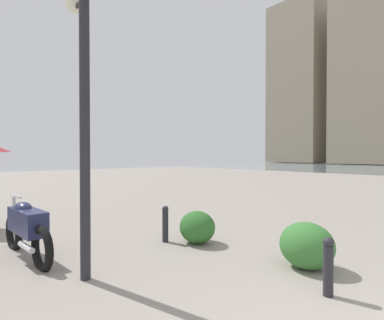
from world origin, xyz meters
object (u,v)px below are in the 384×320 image
motorcycle (26,228)px  bollard_mid (165,223)px  lamppost (85,84)px  bollard_near (328,265)px

motorcycle → bollard_mid: motorcycle is taller
lamppost → bollard_near: lamppost is taller
bollard_mid → lamppost: bearing=111.4°
lamppost → bollard_mid: 3.11m
lamppost → motorcycle: bearing=14.9°
motorcycle → bollard_mid: (-0.79, -2.31, -0.12)m
bollard_near → bollard_mid: bearing=2.8°
lamppost → bollard_near: bearing=-139.8°
lamppost → motorcycle: (1.54, 0.41, -2.22)m
lamppost → bollard_mid: size_ratio=5.66×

